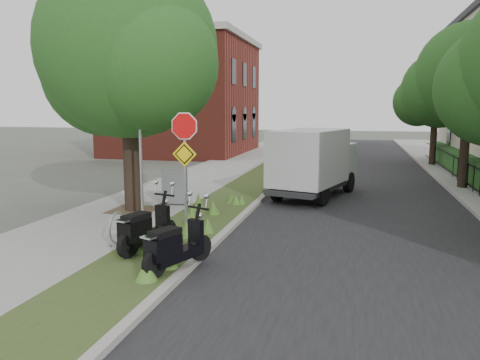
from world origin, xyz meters
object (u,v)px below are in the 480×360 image
(scooter_far, at_px, (171,250))
(utility_cabinet, at_px, (175,187))
(scooter_near, at_px, (142,233))
(box_truck, at_px, (314,160))
(sign_assembly, at_px, (185,148))

(scooter_far, height_order, utility_cabinet, utility_cabinet)
(scooter_near, relative_size, box_truck, 0.37)
(box_truck, relative_size, utility_cabinet, 4.35)
(box_truck, height_order, utility_cabinet, box_truck)
(sign_assembly, xyz_separation_m, scooter_far, (0.72, -2.73, -1.77))
(box_truck, xyz_separation_m, utility_cabinet, (-4.35, -2.88, -0.73))
(sign_assembly, xyz_separation_m, box_truck, (2.65, 6.37, -0.91))
(scooter_far, relative_size, utility_cabinet, 1.50)
(box_truck, bearing_deg, scooter_far, -101.98)
(sign_assembly, bearing_deg, scooter_near, -102.86)
(sign_assembly, relative_size, scooter_near, 1.72)
(scooter_near, relative_size, utility_cabinet, 1.60)
(scooter_near, bearing_deg, scooter_far, -42.11)
(scooter_far, height_order, box_truck, box_truck)
(sign_assembly, distance_m, scooter_near, 2.50)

